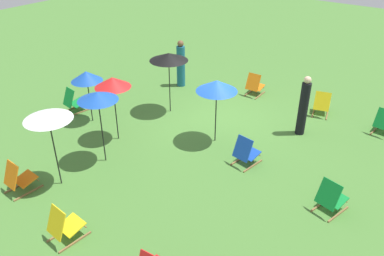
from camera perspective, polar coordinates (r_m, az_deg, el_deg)
ground_plane at (r=12.12m, az=3.36°, el=0.21°), size 40.00×40.00×0.00m
deckchair_0 at (r=13.42m, az=-16.90°, el=3.75°), size 0.59×0.82×0.83m
deckchair_1 at (r=14.20m, az=9.13°, el=6.15°), size 0.49×0.77×0.83m
deckchair_2 at (r=13.31m, az=18.41°, el=3.27°), size 0.65×0.85×0.83m
deckchair_3 at (r=9.23m, az=19.60°, el=-9.58°), size 0.65×0.86×0.83m
deckchair_4 at (r=12.87m, az=26.25°, el=0.68°), size 0.55×0.81×0.83m
deckchair_5 at (r=10.12m, az=-23.96°, el=-6.75°), size 0.52×0.79×0.83m
deckchair_6 at (r=8.47m, az=-18.16°, el=-13.37°), size 0.54×0.80×0.83m
deckchair_8 at (r=10.28m, az=7.86°, el=-3.52°), size 0.59×0.83×0.83m
umbrella_0 at (r=9.87m, az=-13.62°, el=4.52°), size 1.02×1.02×2.01m
umbrella_1 at (r=10.61m, az=3.63°, el=6.16°), size 1.14×1.14×1.88m
umbrella_2 at (r=12.20m, az=-15.15°, el=7.29°), size 0.95×0.95×1.67m
umbrella_3 at (r=9.27m, az=-20.33°, el=1.79°), size 1.10×1.10×2.02m
umbrella_4 at (r=12.31m, az=-3.42°, el=10.31°), size 1.21×1.21×2.00m
umbrella_5 at (r=10.89m, az=-11.52°, el=6.54°), size 1.00×1.00×1.93m
person_0 at (r=14.67m, az=-1.64°, el=9.23°), size 0.44×0.44×1.74m
person_1 at (r=11.79m, az=15.94°, el=2.98°), size 0.32×0.32×1.83m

